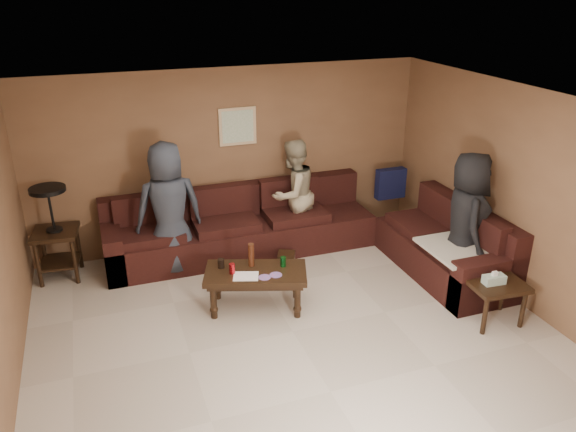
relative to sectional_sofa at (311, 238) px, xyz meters
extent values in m
plane|color=beige|center=(-0.81, -1.52, -0.33)|extent=(5.50, 5.50, 0.00)
cube|color=white|center=(-0.81, -1.52, 2.12)|extent=(5.50, 5.00, 0.10)
cube|color=brown|center=(-0.81, 0.98, 0.92)|extent=(5.50, 0.10, 2.50)
cube|color=brown|center=(-0.81, -4.02, 0.92)|extent=(5.50, 0.10, 2.50)
cube|color=brown|center=(1.94, -1.52, 0.92)|extent=(0.10, 5.00, 2.50)
cube|color=black|center=(-0.81, 0.53, -0.10)|extent=(3.70, 0.90, 0.45)
cube|color=black|center=(-0.81, 0.86, 0.35)|extent=(3.70, 0.24, 0.45)
cube|color=black|center=(-2.54, 0.53, -0.01)|extent=(0.24, 0.90, 0.63)
cube|color=black|center=(1.49, -0.92, -0.10)|extent=(0.90, 2.00, 0.45)
cube|color=black|center=(1.82, -0.92, 0.35)|extent=(0.24, 2.00, 0.45)
cube|color=black|center=(1.49, -1.80, -0.01)|extent=(0.90, 0.24, 0.63)
cube|color=#121538|center=(1.49, 0.53, 0.42)|extent=(0.45, 0.14, 0.45)
cube|color=beige|center=(1.49, -1.37, 0.25)|extent=(1.00, 0.85, 0.04)
cube|color=black|center=(-1.04, -0.91, 0.13)|extent=(1.28, 0.92, 0.06)
cube|color=black|center=(-1.04, -0.91, 0.06)|extent=(1.18, 0.81, 0.05)
cylinder|color=black|center=(-1.56, -0.96, -0.12)|extent=(0.07, 0.07, 0.42)
cylinder|color=black|center=(-0.66, -1.26, -0.12)|extent=(0.07, 0.07, 0.42)
cylinder|color=black|center=(-1.43, -0.56, -0.12)|extent=(0.07, 0.07, 0.42)
cylinder|color=black|center=(-0.53, -0.86, -0.12)|extent=(0.07, 0.07, 0.42)
cylinder|color=red|center=(-1.31, -0.88, 0.22)|extent=(0.07, 0.07, 0.12)
cylinder|color=#126822|center=(-0.71, -0.91, 0.22)|extent=(0.07, 0.07, 0.12)
cylinder|color=#3C1B0D|center=(-1.05, -0.77, 0.30)|extent=(0.07, 0.07, 0.28)
cylinder|color=black|center=(-1.40, -0.70, 0.21)|extent=(0.08, 0.08, 0.11)
cube|color=white|center=(-1.18, -1.00, 0.16)|extent=(0.34, 0.30, 0.00)
cylinder|color=#CD488F|center=(-1.00, -1.09, 0.16)|extent=(0.14, 0.14, 0.01)
cylinder|color=#CD488F|center=(-0.86, -1.08, 0.16)|extent=(0.14, 0.14, 0.01)
cube|color=black|center=(-3.20, 0.64, 0.30)|extent=(0.60, 0.60, 0.05)
cube|color=black|center=(-3.20, 0.64, -0.11)|extent=(0.53, 0.53, 0.03)
cylinder|color=black|center=(-3.44, 0.45, -0.01)|extent=(0.05, 0.05, 0.63)
cylinder|color=black|center=(-3.01, 0.40, -0.01)|extent=(0.05, 0.05, 0.63)
cylinder|color=black|center=(-3.39, 0.88, -0.01)|extent=(0.05, 0.05, 0.63)
cylinder|color=black|center=(-2.96, 0.83, -0.01)|extent=(0.05, 0.05, 0.63)
cylinder|color=black|center=(-3.20, 0.64, 0.34)|extent=(0.19, 0.19, 0.03)
cylinder|color=black|center=(-3.20, 0.64, 0.62)|extent=(0.03, 0.03, 0.52)
cylinder|color=black|center=(-3.20, 0.64, 0.88)|extent=(0.43, 0.43, 0.05)
cube|color=black|center=(1.37, -2.08, 0.14)|extent=(0.63, 0.53, 0.05)
cylinder|color=black|center=(1.12, -2.25, -0.09)|extent=(0.05, 0.05, 0.47)
cylinder|color=black|center=(1.60, -2.28, -0.09)|extent=(0.05, 0.05, 0.47)
cylinder|color=black|center=(1.15, -1.88, -0.09)|extent=(0.05, 0.05, 0.47)
cylinder|color=black|center=(1.62, -1.91, -0.09)|extent=(0.05, 0.05, 0.47)
cube|color=silver|center=(1.32, -2.08, 0.22)|extent=(0.25, 0.14, 0.10)
cube|color=white|center=(1.32, -2.08, 0.29)|extent=(0.06, 0.04, 0.05)
cube|color=black|center=(-0.42, -0.20, -0.19)|extent=(0.29, 0.29, 0.26)
cube|color=#D0B082|center=(-0.71, 0.96, 1.37)|extent=(0.52, 0.03, 0.52)
cube|color=silver|center=(-0.71, 0.95, 1.37)|extent=(0.44, 0.01, 0.44)
imported|color=#2B313C|center=(-1.81, 0.33, 0.55)|extent=(0.89, 0.61, 1.74)
imported|color=tan|center=(-0.06, 0.54, 0.45)|extent=(0.94, 0.87, 1.55)
imported|color=black|center=(1.53, -1.22, 0.53)|extent=(0.81, 0.98, 1.72)
camera|label=1|loc=(-2.60, -6.35, 3.26)|focal=35.00mm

